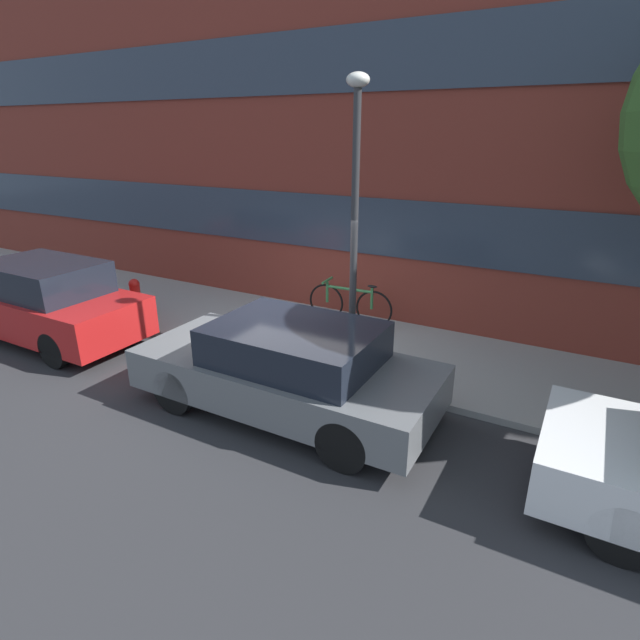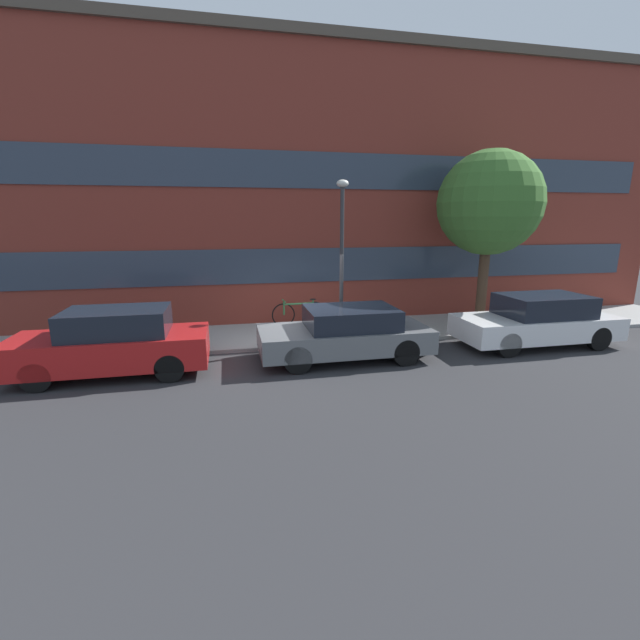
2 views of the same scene
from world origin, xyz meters
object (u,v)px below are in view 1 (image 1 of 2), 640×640
Objects in this scene: fire_hydrant at (136,297)px; bicycle at (349,303)px; parked_car_red at (44,302)px; lamp_post at (355,198)px; parked_car_grey at (288,368)px.

fire_hydrant is 4.41m from bicycle.
parked_car_red is 5.77m from bicycle.
parked_car_red is 0.96× the size of lamp_post.
lamp_post reaches higher than bicycle.
parked_car_red reaches higher than bicycle.
parked_car_grey reaches higher than fire_hydrant.
parked_car_grey is 5.33× the size of fire_hydrant.
parked_car_grey is at bearing -17.81° from fire_hydrant.
lamp_post reaches higher than parked_car_red.
parked_car_grey is 2.38× the size of bicycle.
parked_car_red is at bearing -165.44° from lamp_post.
lamp_post reaches higher than fire_hydrant.
bicycle is 0.41× the size of lamp_post.
parked_car_red is 1.68m from fire_hydrant.
parked_car_red is 5.27× the size of fire_hydrant.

